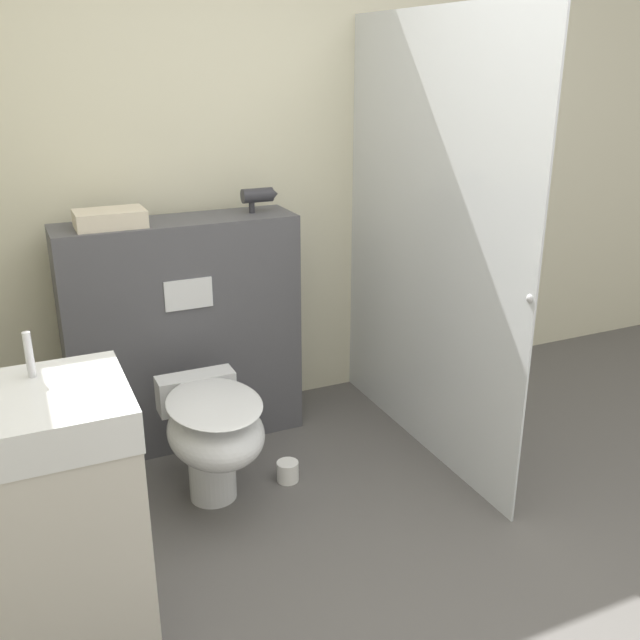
% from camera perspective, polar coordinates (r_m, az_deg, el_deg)
% --- Properties ---
extents(ground_plane, '(12.00, 12.00, 0.00)m').
position_cam_1_polar(ground_plane, '(2.67, 11.02, -22.69)').
color(ground_plane, '#565451').
extents(wall_back, '(8.00, 0.06, 2.50)m').
position_cam_1_polar(wall_back, '(3.71, -4.99, 11.53)').
color(wall_back, beige).
rests_on(wall_back, ground_plane).
extents(partition_panel, '(1.11, 0.31, 1.11)m').
position_cam_1_polar(partition_panel, '(3.50, -10.85, -1.05)').
color(partition_panel, '#4C4C51').
rests_on(partition_panel, ground_plane).
extents(shower_glass, '(0.04, 1.50, 2.01)m').
position_cam_1_polar(shower_glass, '(3.30, 8.57, 5.97)').
color(shower_glass, silver).
rests_on(shower_glass, ground_plane).
extents(toilet, '(0.39, 0.61, 0.51)m').
position_cam_1_polar(toilet, '(3.03, -8.56, -8.87)').
color(toilet, white).
rests_on(toilet, ground_plane).
extents(sink_vanity, '(0.50, 0.47, 1.06)m').
position_cam_1_polar(sink_vanity, '(2.38, -20.34, -15.50)').
color(sink_vanity, beige).
rests_on(sink_vanity, ground_plane).
extents(hair_drier, '(0.18, 0.07, 0.12)m').
position_cam_1_polar(hair_drier, '(3.45, -4.91, 9.87)').
color(hair_drier, '#2D2D33').
rests_on(hair_drier, partition_panel).
extents(folded_towel, '(0.30, 0.20, 0.07)m').
position_cam_1_polar(folded_towel, '(3.26, -16.46, 7.80)').
color(folded_towel, beige).
rests_on(folded_towel, partition_panel).
extents(spare_toilet_roll, '(0.10, 0.10, 0.09)m').
position_cam_1_polar(spare_toilet_roll, '(3.30, -2.60, -12.00)').
color(spare_toilet_roll, white).
rests_on(spare_toilet_roll, ground_plane).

